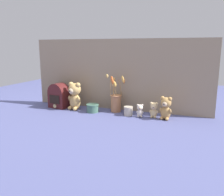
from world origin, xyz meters
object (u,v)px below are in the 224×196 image
decorative_tin_tall (128,111)px  decorative_tin_short (93,108)px  vintage_radio (59,96)px  teddy_bear_large (75,95)px  teddy_bear_medium (166,108)px  teddy_bear_small (154,110)px  teddy_bear_tiny (140,110)px  flower_vase (116,100)px

decorative_tin_tall → decorative_tin_short: bearing=-178.0°
vintage_radio → teddy_bear_large: bearing=-4.7°
teddy_bear_medium → teddy_bear_small: 0.10m
teddy_bear_medium → vintage_radio: size_ratio=0.80×
teddy_bear_small → decorative_tin_tall: (-0.21, -0.01, -0.03)m
teddy_bear_large → teddy_bear_tiny: size_ratio=2.33×
teddy_bear_large → teddy_bear_medium: bearing=-1.1°
teddy_bear_small → vintage_radio: (-0.90, 0.02, 0.04)m
teddy_bear_tiny → decorative_tin_short: size_ratio=0.99×
teddy_bear_medium → decorative_tin_tall: teddy_bear_medium is taller
vintage_radio → decorative_tin_short: vintage_radio is taller
teddy_bear_medium → teddy_bear_tiny: (-0.21, -0.00, -0.04)m
teddy_bear_large → decorative_tin_short: bearing=-7.0°
decorative_tin_tall → teddy_bear_medium: bearing=-0.8°
teddy_bear_large → flower_vase: flower_vase is taller
teddy_bear_tiny → decorative_tin_short: 0.43m
flower_vase → vintage_radio: bearing=-175.1°
teddy_bear_small → decorative_tin_short: bearing=-177.8°
teddy_bear_medium → teddy_bear_tiny: teddy_bear_medium is taller
teddy_bear_large → decorative_tin_tall: teddy_bear_large is taller
teddy_bear_small → teddy_bear_tiny: 0.11m
teddy_bear_medium → flower_vase: flower_vase is taller
teddy_bear_large → teddy_bear_tiny: 0.62m
teddy_bear_small → vintage_radio: 0.91m
teddy_bear_medium → flower_vase: (-0.45, 0.08, 0.01)m
teddy_bear_small → teddy_bear_tiny: size_ratio=1.20×
vintage_radio → decorative_tin_tall: (0.69, -0.03, -0.07)m
teddy_bear_tiny → vintage_radio: vintage_radio is taller
teddy_bear_large → vintage_radio: size_ratio=1.09×
flower_vase → decorative_tin_short: bearing=-155.4°
teddy_bear_large → teddy_bear_medium: teddy_bear_large is taller
vintage_radio → decorative_tin_tall: bearing=-2.2°
teddy_bear_small → teddy_bear_tiny: teddy_bear_small is taller
flower_vase → decorative_tin_tall: size_ratio=4.39×
teddy_bear_large → teddy_bear_medium: size_ratio=1.36×
teddy_bear_small → decorative_tin_tall: 0.21m
teddy_bear_large → teddy_bear_small: size_ratio=1.95×
decorative_tin_short → teddy_bear_large: bearing=173.0°
vintage_radio → flower_vase: bearing=4.9°
teddy_bear_medium → teddy_bear_tiny: bearing=-178.8°
teddy_bear_large → teddy_bear_medium: 0.82m
flower_vase → decorative_tin_short: size_ratio=3.10×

